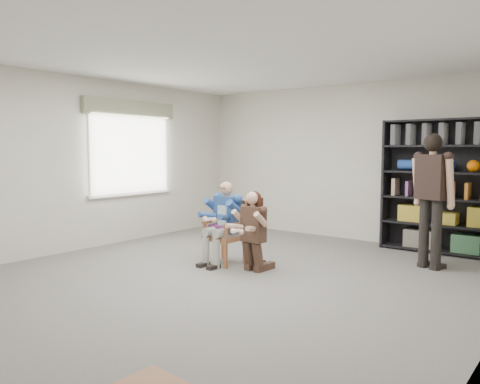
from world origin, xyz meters
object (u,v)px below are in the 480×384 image
Objects in this scene: armchair at (224,232)px; bookshelf at (441,187)px; seated_man at (224,223)px; kneeling_woman at (252,232)px; standing_man at (431,202)px.

armchair is 3.49m from bookshelf.
kneeling_woman is at bearing -8.55° from seated_man.
bookshelf is (1.65, 2.74, 0.51)m from kneeling_woman.
seated_man is 1.09× the size of kneeling_woman.
armchair is at bearing 171.45° from kneeling_woman.
kneeling_woman is (0.58, -0.12, 0.09)m from armchair.
bookshelf reaches higher than seated_man.
seated_man is 3.47m from bookshelf.
kneeling_woman is 0.59× the size of standing_man.
seated_man is 0.56× the size of bookshelf.
armchair is 0.84× the size of kneeling_woman.
bookshelf is at bearing 62.00° from kneeling_woman.
seated_man is at bearing 0.00° from armchair.
kneeling_woman is (0.58, -0.12, -0.05)m from seated_man.
armchair is at bearing 0.00° from seated_man.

